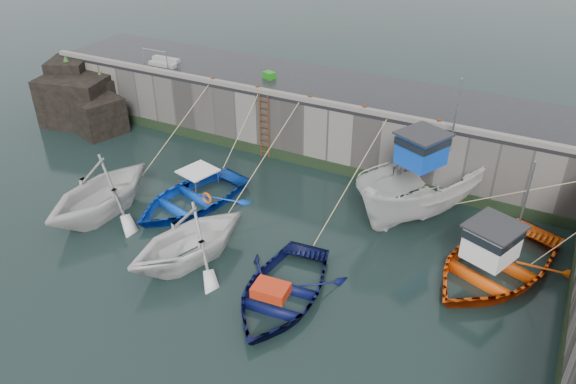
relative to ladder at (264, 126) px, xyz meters
The scene contains 25 objects.
ground 10.24m from the ladder, 78.60° to the right, with size 120.00×120.00×0.00m, color black.
quay_back 3.27m from the ladder, 52.28° to the left, with size 30.00×5.00×3.00m, color slate.
road_back 3.59m from the ladder, 52.28° to the left, with size 30.00×5.00×0.16m, color black.
kerb_back 2.62m from the ladder, ahead, with size 30.00×0.30×0.20m, color slate.
algae_back 2.41m from the ladder, ahead, with size 30.00×0.08×0.50m, color black.
algae_right 15.86m from the ladder, 27.97° to the right, with size 0.08×15.00×0.50m, color black.
rock_outcrop 10.95m from the ladder, behind, with size 5.85×4.24×3.41m.
ladder is the anchor object (origin of this frame).
boat_near_white 8.38m from the ladder, 114.34° to the right, with size 4.58×5.30×2.79m, color silver.
boat_near_white_rope 4.48m from the ladder, 144.09° to the right, with size 0.04×5.71×3.10m, color tan, non-canonical shape.
boat_near_blue 5.53m from the ladder, 96.56° to the right, with size 3.85×5.39×1.12m, color #0C40BE.
boat_near_blue_rope 2.16m from the ladder, 114.35° to the right, with size 0.04×3.85×3.10m, color tan, non-canonical shape.
boat_near_blacktrim 8.69m from the ladder, 78.97° to the right, with size 4.20×4.87×2.57m, color silver.
boat_near_blacktrim_rope 3.69m from the ladder, 60.59° to the right, with size 0.04×6.51×3.10m, color tan, non-canonical shape.
boat_near_navy 10.37m from the ladder, 57.57° to the right, with size 3.73×5.22×1.08m, color #090E3B.
boat_near_navy_rope 6.47m from the ladder, 28.88° to the right, with size 0.04×6.75×3.10m, color tan, non-canonical shape.
boat_far_white 8.34m from the ladder, ahead, with size 5.59×7.82×5.84m.
boat_far_orange 12.23m from the ladder, 19.42° to the right, with size 6.51×7.54×4.31m.
fish_crate 2.85m from the ladder, 112.38° to the left, with size 0.56×0.42×0.33m, color #1D7C16.
railing 7.10m from the ladder, 168.83° to the left, with size 1.60×1.05×1.00m.
bollard_a 3.47m from the ladder, behind, with size 0.18×0.18×0.28m, color #3F1E0F.
bollard_b 1.81m from the ladder, 146.14° to the left, with size 0.18×0.18×0.28m, color #3F1E0F.
bollard_c 2.81m from the ladder, ahead, with size 0.18×0.18×0.28m, color #3F1E0F.
bollard_d 5.11m from the ladder, ahead, with size 0.18×0.18×0.28m, color #3F1E0F.
bollard_e 8.19m from the ladder, ahead, with size 0.18×0.18×0.28m, color #3F1E0F.
Camera 1 is at (10.22, -11.21, 12.61)m, focal length 35.00 mm.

